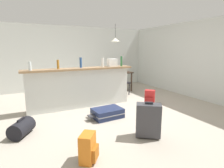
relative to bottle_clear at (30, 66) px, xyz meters
name	(u,v)px	position (x,y,z in m)	size (l,w,h in m)	color
ground_plane	(109,109)	(1.88, -0.31, -1.23)	(13.00, 13.00, 0.05)	#ADA393
wall_back	(77,58)	(1.88, 2.74, 0.04)	(6.60, 0.10, 2.50)	silver
wall_right	(183,59)	(4.93, -0.01, 0.04)	(0.10, 6.00, 2.50)	silver
partition_half_wall	(81,89)	(1.23, 0.09, -0.68)	(2.80, 0.20, 1.05)	silver
bar_countertop	(80,69)	(1.23, 0.09, -0.13)	(2.96, 0.40, 0.05)	#93704C
bottle_clear	(30,66)	(0.00, 0.00, 0.00)	(0.07, 0.07, 0.21)	silver
bottle_amber	(58,64)	(0.66, 0.12, 0.01)	(0.06, 0.06, 0.23)	#9E661E
bottle_blue	(81,63)	(1.26, 0.14, 0.03)	(0.06, 0.06, 0.27)	#284C89
bottle_white	(103,62)	(1.86, 0.04, 0.02)	(0.07, 0.07, 0.26)	silver
bottle_green	(121,61)	(2.46, 0.05, 0.04)	(0.06, 0.06, 0.29)	#2D6B38
grocery_bag	(112,63)	(2.18, 0.08, 0.00)	(0.26, 0.18, 0.22)	silver
dining_table	(116,74)	(3.04, 1.50, -0.56)	(1.10, 0.80, 0.74)	#332319
dining_chair_near_partition	(122,80)	(3.00, 0.95, -0.69)	(0.41, 0.41, 0.93)	black
pendant_lamp	(115,40)	(3.00, 1.47, 0.73)	(0.34, 0.34, 0.67)	black
suitcase_flat_navy	(107,113)	(1.56, -0.92, -1.10)	(0.85, 0.54, 0.22)	#1E284C
suitcase_upright_charcoal	(148,120)	(1.82, -2.13, -0.88)	(0.50, 0.45, 0.67)	#38383D
backpack_red	(150,97)	(3.11, -0.52, -1.01)	(0.34, 0.34, 0.42)	red
backpack_orange	(88,148)	(0.60, -2.34, -1.01)	(0.33, 0.34, 0.42)	orange
duffel_bag_black	(22,128)	(-0.26, -1.05, -1.06)	(0.50, 0.57, 0.34)	black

